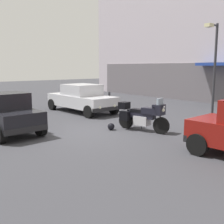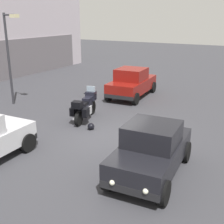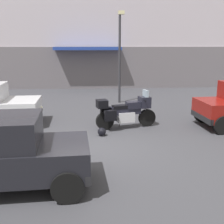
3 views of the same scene
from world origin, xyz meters
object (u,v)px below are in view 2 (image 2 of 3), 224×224
car_compact_side (151,150)px  helmet (91,126)px  streetlamp_curbside (10,50)px  car_hatchback_near (132,83)px  motorcycle (85,106)px

car_compact_side → helmet: bearing=-124.9°
helmet → streetlamp_curbside: size_ratio=0.06×
car_compact_side → streetlamp_curbside: bearing=-113.4°
car_compact_side → car_hatchback_near: bearing=-154.4°
motorcycle → car_compact_side: bearing=-137.5°
car_hatchback_near → streetlamp_curbside: bearing=129.1°
motorcycle → streetlamp_curbside: 5.08m
car_hatchback_near → streetlamp_curbside: (-4.33, 4.67, 1.98)m
car_compact_side → motorcycle: bearing=-128.2°
motorcycle → streetlamp_curbside: (0.22, 4.58, 2.17)m
helmet → car_hatchback_near: (5.43, 0.78, 0.67)m
motorcycle → car_hatchback_near: car_hatchback_near is taller
helmet → car_compact_side: size_ratio=0.08×
motorcycle → helmet: bearing=-148.4°
car_compact_side → streetlamp_curbside: streetlamp_curbside is taller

